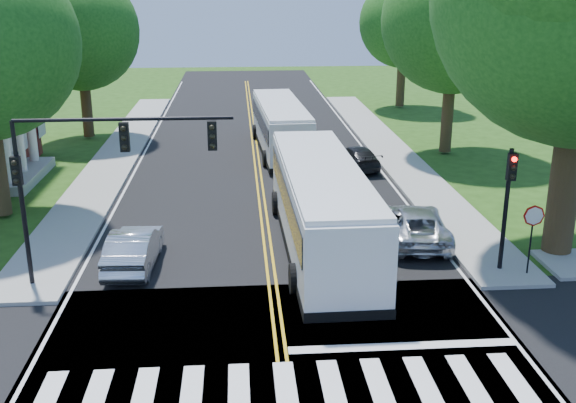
{
  "coord_description": "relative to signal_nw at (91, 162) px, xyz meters",
  "views": [
    {
      "loc": [
        -1.08,
        -15.12,
        9.88
      ],
      "look_at": [
        0.68,
        7.89,
        2.4
      ],
      "focal_mm": 42.0,
      "sensor_mm": 36.0,
      "label": 1
    }
  ],
  "objects": [
    {
      "name": "edge_line_w",
      "position": [
        -0.94,
        15.57,
        -4.36
      ],
      "size": [
        0.12,
        70.0,
        0.01
      ],
      "primitive_type": "cube",
      "color": "silver",
      "rests_on": "road"
    },
    {
      "name": "tree_west_far",
      "position": [
        -5.14,
        23.57,
        2.62
      ],
      "size": [
        7.6,
        7.6,
        10.67
      ],
      "color": "#332314",
      "rests_on": "ground"
    },
    {
      "name": "tree_east_far",
      "position": [
        18.36,
        33.57,
        2.48
      ],
      "size": [
        7.2,
        7.2,
        10.34
      ],
      "color": "#332314",
      "rests_on": "ground"
    },
    {
      "name": "tree_east_mid",
      "position": [
        17.36,
        17.57,
        3.48
      ],
      "size": [
        8.4,
        8.4,
        11.93
      ],
      "color": "#332314",
      "rests_on": "ground"
    },
    {
      "name": "sidewalk_ne",
      "position": [
        14.16,
        18.57,
        -4.3
      ],
      "size": [
        2.6,
        40.0,
        0.15
      ],
      "primitive_type": "cube",
      "color": "gray",
      "rests_on": "ground"
    },
    {
      "name": "dark_sedan",
      "position": [
        11.4,
        14.61,
        -3.75
      ],
      "size": [
        2.37,
        4.48,
        1.24
      ],
      "primitive_type": "imported",
      "rotation": [
        0.0,
        0.0,
        3.3
      ],
      "color": "black",
      "rests_on": "road"
    },
    {
      "name": "sidewalk_nw",
      "position": [
        -2.44,
        18.57,
        -4.3
      ],
      "size": [
        2.6,
        40.0,
        0.15
      ],
      "primitive_type": "cube",
      "color": "gray",
      "rests_on": "ground"
    },
    {
      "name": "crosswalk",
      "position": [
        5.86,
        -6.93,
        -4.36
      ],
      "size": [
        12.6,
        3.0,
        0.01
      ],
      "primitive_type": "cube",
      "color": "silver",
      "rests_on": "road"
    },
    {
      "name": "bus_follow",
      "position": [
        7.41,
        18.93,
        -2.78
      ],
      "size": [
        3.24,
        11.74,
        3.01
      ],
      "rotation": [
        0.0,
        0.0,
        3.19
      ],
      "color": "silver",
      "rests_on": "road"
    },
    {
      "name": "hatchback",
      "position": [
        0.92,
        1.52,
        -3.64
      ],
      "size": [
        1.74,
        4.48,
        1.46
      ],
      "primitive_type": "imported",
      "rotation": [
        0.0,
        0.0,
        3.1
      ],
      "color": "silver",
      "rests_on": "road"
    },
    {
      "name": "cross_road",
      "position": [
        5.86,
        -6.43,
        -4.37
      ],
      "size": [
        60.0,
        12.0,
        0.01
      ],
      "primitive_type": "cube",
      "color": "black",
      "rests_on": "ground"
    },
    {
      "name": "ground",
      "position": [
        5.86,
        -6.43,
        -4.38
      ],
      "size": [
        140.0,
        140.0,
        0.0
      ],
      "primitive_type": "plane",
      "color": "#204210",
      "rests_on": "ground"
    },
    {
      "name": "stop_bar",
      "position": [
        9.36,
        -4.83,
        -4.36
      ],
      "size": [
        6.6,
        0.4,
        0.01
      ],
      "primitive_type": "cube",
      "color": "silver",
      "rests_on": "road"
    },
    {
      "name": "signal_ne",
      "position": [
        14.06,
        0.01,
        -1.41
      ],
      "size": [
        0.3,
        0.46,
        4.4
      ],
      "color": "black",
      "rests_on": "ground"
    },
    {
      "name": "road",
      "position": [
        5.86,
        11.57,
        -4.37
      ],
      "size": [
        14.0,
        96.0,
        0.01
      ],
      "primitive_type": "cube",
      "color": "black",
      "rests_on": "ground"
    },
    {
      "name": "edge_line_e",
      "position": [
        12.66,
        15.57,
        -4.36
      ],
      "size": [
        0.12,
        70.0,
        0.01
      ],
      "primitive_type": "cube",
      "color": "silver",
      "rests_on": "road"
    },
    {
      "name": "center_line",
      "position": [
        5.86,
        15.57,
        -4.36
      ],
      "size": [
        0.36,
        70.0,
        0.01
      ],
      "primitive_type": "cube",
      "color": "gold",
      "rests_on": "road"
    },
    {
      "name": "suv",
      "position": [
        11.75,
        3.28,
        -3.65
      ],
      "size": [
        2.91,
        5.38,
        1.43
      ],
      "primitive_type": "imported",
      "rotation": [
        0.0,
        0.0,
        3.04
      ],
      "color": "#B9BCC1",
      "rests_on": "road"
    },
    {
      "name": "signal_nw",
      "position": [
        0.0,
        0.0,
        0.0
      ],
      "size": [
        7.15,
        0.46,
        5.66
      ],
      "color": "black",
      "rests_on": "ground"
    },
    {
      "name": "bus_lead",
      "position": [
        7.91,
        2.84,
        -2.6
      ],
      "size": [
        3.31,
        12.98,
        3.35
      ],
      "rotation": [
        0.0,
        0.0,
        3.16
      ],
      "color": "silver",
      "rests_on": "road"
    },
    {
      "name": "stop_sign",
      "position": [
        14.86,
        -0.45,
        -2.35
      ],
      "size": [
        0.76,
        0.08,
        2.53
      ],
      "color": "black",
      "rests_on": "ground"
    }
  ]
}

